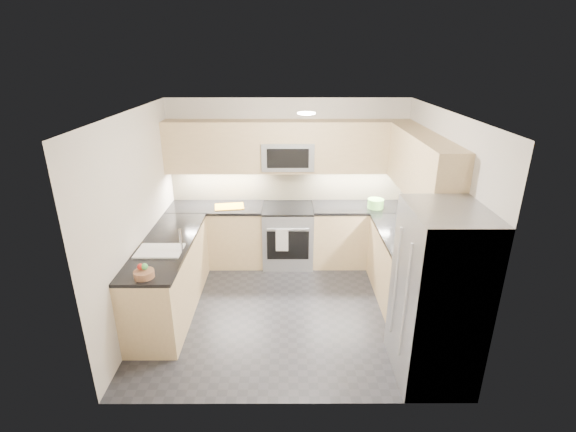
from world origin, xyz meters
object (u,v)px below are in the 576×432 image
at_px(utensil_bowl, 376,203).
at_px(cutting_board, 229,207).
at_px(gas_range, 288,236).
at_px(microwave, 288,155).
at_px(refrigerator, 437,296).
at_px(fruit_basket, 144,274).

xyz_separation_m(utensil_bowl, cutting_board, (-2.19, 0.04, -0.06)).
distance_m(gas_range, cutting_board, 1.01).
height_order(utensil_bowl, cutting_board, utensil_bowl).
distance_m(gas_range, microwave, 1.25).
distance_m(utensil_bowl, cutting_board, 2.19).
xyz_separation_m(microwave, utensil_bowl, (1.31, -0.18, -0.69)).
height_order(gas_range, utensil_bowl, utensil_bowl).
relative_size(microwave, cutting_board, 1.78).
relative_size(gas_range, refrigerator, 0.51).
relative_size(utensil_bowl, cutting_board, 0.56).
relative_size(microwave, refrigerator, 0.42).
distance_m(microwave, cutting_board, 1.17).
bearing_deg(gas_range, fruit_basket, -125.01).
xyz_separation_m(gas_range, fruit_basket, (-1.49, -2.12, 0.52)).
xyz_separation_m(gas_range, refrigerator, (1.45, -2.43, 0.45)).
xyz_separation_m(gas_range, utensil_bowl, (1.31, -0.05, 0.55)).
distance_m(cutting_board, fruit_basket, 2.20).
bearing_deg(microwave, gas_range, -90.00).
relative_size(gas_range, microwave, 1.20).
distance_m(microwave, fruit_basket, 2.79).
bearing_deg(fruit_basket, utensil_bowl, 36.49).
bearing_deg(gas_range, utensil_bowl, -2.38).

